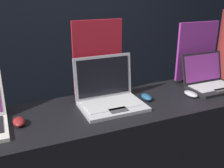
# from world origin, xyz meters

# --- Properties ---
(wall_back) EXTENTS (8.00, 0.05, 2.80)m
(wall_back) POSITION_xyz_m (0.00, 1.74, 1.40)
(wall_back) COLOR black
(wall_back) RESTS_ON ground_plane
(mouse_front) EXTENTS (0.06, 0.10, 0.04)m
(mouse_front) POSITION_xyz_m (-0.55, 0.26, 1.01)
(mouse_front) COLOR maroon
(mouse_front) RESTS_ON display_counter
(laptop_middle) EXTENTS (0.39, 0.31, 0.29)m
(laptop_middle) POSITION_xyz_m (-0.01, 0.32, 1.06)
(laptop_middle) COLOR #B7B7BC
(laptop_middle) RESTS_ON display_counter
(mouse_middle) EXTENTS (0.06, 0.10, 0.04)m
(mouse_middle) POSITION_xyz_m (0.25, 0.28, 1.01)
(mouse_middle) COLOR navy
(mouse_middle) RESTS_ON display_counter
(promo_stand_middle) EXTENTS (0.34, 0.07, 0.51)m
(promo_stand_middle) POSITION_xyz_m (-0.01, 0.50, 1.23)
(promo_stand_middle) COLOR black
(promo_stand_middle) RESTS_ON display_counter
(laptop_back) EXTENTS (0.36, 0.29, 0.24)m
(laptop_back) POSITION_xyz_m (0.79, 0.30, 1.05)
(laptop_back) COLOR black
(laptop_back) RESTS_ON display_counter
(mouse_back) EXTENTS (0.07, 0.12, 0.03)m
(mouse_back) POSITION_xyz_m (0.56, 0.22, 1.00)
(mouse_back) COLOR #B2B2B7
(mouse_back) RESTS_ON display_counter
(promo_stand_back) EXTENTS (0.36, 0.07, 0.46)m
(promo_stand_back) POSITION_xyz_m (0.79, 0.47, 1.21)
(promo_stand_back) COLOR black
(promo_stand_back) RESTS_ON display_counter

